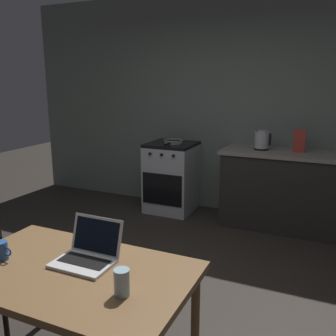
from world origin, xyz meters
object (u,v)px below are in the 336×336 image
(dining_table, at_px, (72,283))
(frying_pan, at_px, (173,142))
(coffee_mug, at_px, (1,251))
(cereal_box, at_px, (299,141))
(stove_oven, at_px, (172,177))
(laptop, at_px, (87,254))
(drinking_glass, at_px, (122,282))
(electric_kettle, at_px, (262,141))

(dining_table, bearing_deg, frying_pan, 103.02)
(coffee_mug, bearing_deg, frying_pan, 94.82)
(dining_table, relative_size, cereal_box, 5.05)
(stove_oven, xyz_separation_m, laptop, (0.74, -2.84, 0.33))
(laptop, distance_m, cereal_box, 2.99)
(coffee_mug, relative_size, drinking_glass, 0.89)
(stove_oven, distance_m, cereal_box, 1.68)
(frying_pan, distance_m, drinking_glass, 3.19)
(frying_pan, xyz_separation_m, drinking_glass, (1.04, -3.01, -0.13))
(drinking_glass, bearing_deg, laptop, 149.49)
(stove_oven, height_order, drinking_glass, stove_oven)
(coffee_mug, relative_size, cereal_box, 0.45)
(cereal_box, bearing_deg, electric_kettle, -177.25)
(drinking_glass, bearing_deg, dining_table, 166.57)
(coffee_mug, bearing_deg, stove_oven, 95.41)
(laptop, bearing_deg, frying_pan, 107.04)
(dining_table, height_order, drinking_glass, drinking_glass)
(electric_kettle, bearing_deg, frying_pan, -178.54)
(dining_table, xyz_separation_m, coffee_mug, (-0.42, -0.06, 0.13))
(electric_kettle, xyz_separation_m, cereal_box, (0.42, 0.02, 0.02))
(stove_oven, distance_m, coffee_mug, 3.05)
(frying_pan, bearing_deg, electric_kettle, 1.46)
(cereal_box, bearing_deg, coffee_mug, -112.95)
(stove_oven, bearing_deg, dining_table, -76.47)
(stove_oven, distance_m, drinking_glass, 3.24)
(laptop, distance_m, electric_kettle, 2.88)
(dining_table, distance_m, frying_pan, 3.01)
(dining_table, bearing_deg, stove_oven, 103.53)
(stove_oven, xyz_separation_m, dining_table, (0.71, -2.95, 0.21))
(drinking_glass, xyz_separation_m, cereal_box, (0.49, 3.06, 0.24))
(dining_table, bearing_deg, electric_kettle, 81.42)
(dining_table, distance_m, coffee_mug, 0.45)
(frying_pan, bearing_deg, drinking_glass, -70.88)
(drinking_glass, bearing_deg, stove_oven, 109.53)
(dining_table, bearing_deg, laptop, 76.91)
(laptop, bearing_deg, stove_oven, 107.55)
(stove_oven, bearing_deg, electric_kettle, 0.12)
(dining_table, xyz_separation_m, drinking_glass, (0.37, -0.09, 0.14))
(stove_oven, height_order, laptop, laptop)
(coffee_mug, bearing_deg, drinking_glass, -1.82)
(cereal_box, bearing_deg, frying_pan, -178.19)
(laptop, xyz_separation_m, electric_kettle, (0.42, 2.84, 0.24))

